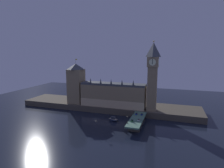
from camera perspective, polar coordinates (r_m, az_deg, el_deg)
name	(u,v)px	position (r m, az deg, el deg)	size (l,w,h in m)	color
ground_plane	(96,119)	(202.95, -5.00, -10.48)	(400.00, 400.00, 0.00)	black
embankment	(108,106)	(236.45, -1.26, -6.68)	(220.00, 42.00, 6.83)	#4C4438
parliament_hall	(113,95)	(219.82, 0.33, -3.29)	(76.09, 17.26, 33.22)	#8E7A56
clock_tower	(153,74)	(203.70, 12.26, 2.85)	(11.78, 11.89, 74.85)	#8E7A56
victoria_tower	(76,83)	(238.22, -10.86, 0.22)	(17.73, 17.73, 55.29)	#8E7A56
bridge	(137,121)	(184.52, 7.54, -11.11)	(12.54, 46.00, 6.84)	#4C7560
car_northbound_lead	(136,114)	(195.14, 7.42, -9.00)	(1.91, 4.25, 1.57)	navy
car_northbound_trail	(132,121)	(176.03, 6.13, -11.05)	(2.02, 4.03, 1.54)	#235633
car_southbound_lead	(139,120)	(179.06, 8.18, -10.77)	(1.85, 4.78, 1.32)	white
car_southbound_trail	(142,114)	(194.82, 9.07, -9.11)	(2.02, 4.40, 1.30)	navy
pedestrian_near_rail	(128,122)	(170.98, 4.77, -11.56)	(0.38, 0.38, 1.86)	black
pedestrian_mid_walk	(142,120)	(178.58, 9.07, -10.78)	(0.38, 0.38, 1.59)	black
pedestrian_far_rail	(134,113)	(196.73, 6.69, -8.80)	(0.38, 0.38, 1.61)	black
street_lamp_near	(127,119)	(169.85, 4.64, -10.52)	(1.34, 0.60, 6.87)	#2D3333
street_lamp_far	(134,110)	(197.25, 6.68, -7.81)	(1.34, 0.60, 6.25)	#2D3333
boat_upstream	(113,119)	(195.44, 0.35, -10.73)	(10.73, 6.55, 4.51)	#1E2842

